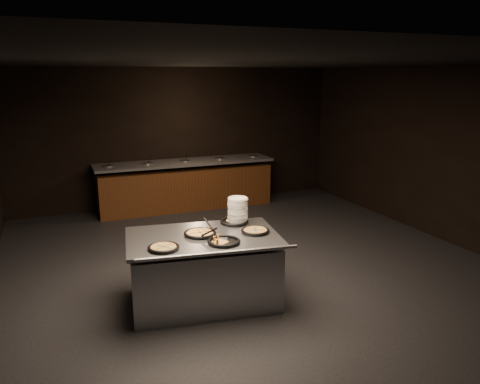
{
  "coord_description": "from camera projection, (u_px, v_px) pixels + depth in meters",
  "views": [
    {
      "loc": [
        -2.57,
        -5.72,
        2.72
      ],
      "look_at": [
        -0.1,
        0.3,
        1.1
      ],
      "focal_mm": 35.0,
      "sensor_mm": 36.0,
      "label": 1
    }
  ],
  "objects": [
    {
      "name": "salad_bar",
      "position": [
        186.0,
        188.0,
        9.83
      ],
      "size": [
        3.7,
        0.83,
        1.18
      ],
      "color": "#5B3515",
      "rests_on": "ground"
    },
    {
      "name": "room",
      "position": [
        255.0,
        171.0,
        6.39
      ],
      "size": [
        7.02,
        8.02,
        2.92
      ],
      "color": "black",
      "rests_on": "ground"
    },
    {
      "name": "pan_cheese_whole",
      "position": [
        200.0,
        233.0,
        5.62
      ],
      "size": [
        0.39,
        0.39,
        0.04
      ],
      "rotation": [
        0.0,
        0.0,
        0.02
      ],
      "color": "black",
      "rests_on": "serving_counter"
    },
    {
      "name": "pan_cheese_slices_b",
      "position": [
        224.0,
        241.0,
        5.35
      ],
      "size": [
        0.38,
        0.38,
        0.04
      ],
      "rotation": [
        0.0,
        0.0,
        1.87
      ],
      "color": "black",
      "rests_on": "serving_counter"
    },
    {
      "name": "serving_counter",
      "position": [
        204.0,
        271.0,
        5.7
      ],
      "size": [
        1.95,
        1.41,
        0.86
      ],
      "rotation": [
        0.0,
        0.0,
        -0.15
      ],
      "color": "#B7B9BF",
      "rests_on": "ground"
    },
    {
      "name": "server_left",
      "position": [
        206.0,
        226.0,
        5.69
      ],
      "size": [
        0.2,
        0.33,
        0.17
      ],
      "rotation": [
        0.0,
        0.0,
        2.08
      ],
      "color": "#B7B9BF",
      "rests_on": "serving_counter"
    },
    {
      "name": "pan_cheese_slices_a",
      "position": [
        234.0,
        222.0,
        6.07
      ],
      "size": [
        0.37,
        0.37,
        0.04
      ],
      "rotation": [
        0.0,
        0.0,
        1.08
      ],
      "color": "black",
      "rests_on": "serving_counter"
    },
    {
      "name": "server_right",
      "position": [
        213.0,
        234.0,
        5.42
      ],
      "size": [
        0.3,
        0.2,
        0.16
      ],
      "rotation": [
        0.0,
        0.0,
        -0.49
      ],
      "color": "#B7B9BF",
      "rests_on": "serving_counter"
    },
    {
      "name": "pan_veggie_whole",
      "position": [
        164.0,
        247.0,
        5.15
      ],
      "size": [
        0.35,
        0.35,
        0.04
      ],
      "rotation": [
        0.0,
        0.0,
        0.59
      ],
      "color": "black",
      "rests_on": "serving_counter"
    },
    {
      "name": "pan_veggie_slices",
      "position": [
        255.0,
        231.0,
        5.71
      ],
      "size": [
        0.35,
        0.35,
        0.04
      ],
      "rotation": [
        0.0,
        0.0,
        -0.31
      ],
      "color": "black",
      "rests_on": "serving_counter"
    },
    {
      "name": "plate_stack",
      "position": [
        238.0,
        210.0,
        6.08
      ],
      "size": [
        0.26,
        0.26,
        0.32
      ],
      "primitive_type": "cylinder",
      "color": "white",
      "rests_on": "serving_counter"
    }
  ]
}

